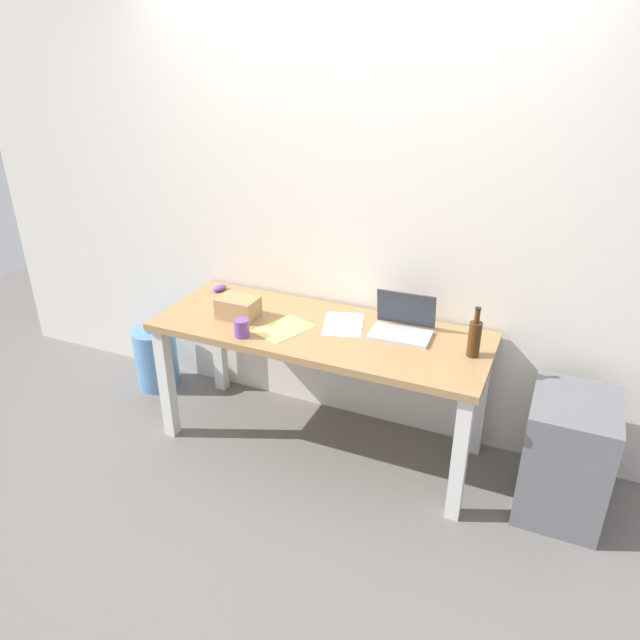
# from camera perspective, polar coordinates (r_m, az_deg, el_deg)

# --- Properties ---
(ground_plane) EXTENTS (8.00, 8.00, 0.00)m
(ground_plane) POSITION_cam_1_polar(r_m,az_deg,el_deg) (3.62, -0.00, -11.55)
(ground_plane) COLOR slate
(back_wall) EXTENTS (5.20, 0.08, 2.60)m
(back_wall) POSITION_cam_1_polar(r_m,az_deg,el_deg) (3.37, 2.79, 10.35)
(back_wall) COLOR silver
(back_wall) RESTS_ON ground
(desk) EXTENTS (1.83, 0.68, 0.76)m
(desk) POSITION_cam_1_polar(r_m,az_deg,el_deg) (3.26, -0.00, -2.41)
(desk) COLOR #A37A4C
(desk) RESTS_ON ground
(laptop_right) EXTENTS (0.33, 0.24, 0.22)m
(laptop_right) POSITION_cam_1_polar(r_m,az_deg,el_deg) (3.17, 7.91, -0.50)
(laptop_right) COLOR silver
(laptop_right) RESTS_ON desk
(beer_bottle) EXTENTS (0.06, 0.06, 0.26)m
(beer_bottle) POSITION_cam_1_polar(r_m,az_deg,el_deg) (3.00, 14.60, -1.64)
(beer_bottle) COLOR #47280F
(beer_bottle) RESTS_ON desk
(computer_mouse) EXTENTS (0.08, 0.11, 0.03)m
(computer_mouse) POSITION_cam_1_polar(r_m,az_deg,el_deg) (3.74, -9.60, 3.05)
(computer_mouse) COLOR #724799
(computer_mouse) RESTS_ON desk
(cardboard_box) EXTENTS (0.22, 0.16, 0.12)m
(cardboard_box) POSITION_cam_1_polar(r_m,az_deg,el_deg) (3.35, -7.86, 1.19)
(cardboard_box) COLOR tan
(cardboard_box) RESTS_ON desk
(coffee_mug) EXTENTS (0.08, 0.08, 0.09)m
(coffee_mug) POSITION_cam_1_polar(r_m,az_deg,el_deg) (3.14, -7.52, -0.77)
(coffee_mug) COLOR #724799
(coffee_mug) RESTS_ON desk
(paper_yellow_folder) EXTENTS (0.30, 0.35, 0.00)m
(paper_yellow_folder) POSITION_cam_1_polar(r_m,az_deg,el_deg) (3.22, -3.49, -0.83)
(paper_yellow_folder) COLOR #F4E06B
(paper_yellow_folder) RESTS_ON desk
(paper_sheet_near_back) EXTENTS (0.29, 0.34, 0.00)m
(paper_sheet_near_back) POSITION_cam_1_polar(r_m,az_deg,el_deg) (3.26, 2.26, -0.41)
(paper_sheet_near_back) COLOR white
(paper_sheet_near_back) RESTS_ON desk
(water_cooler_jug) EXTENTS (0.28, 0.28, 0.47)m
(water_cooler_jug) POSITION_cam_1_polar(r_m,az_deg,el_deg) (4.19, -15.41, -3.47)
(water_cooler_jug) COLOR #598CC6
(water_cooler_jug) RESTS_ON ground
(filing_cabinet) EXTENTS (0.40, 0.48, 0.64)m
(filing_cabinet) POSITION_cam_1_polar(r_m,az_deg,el_deg) (3.24, 22.52, -11.91)
(filing_cabinet) COLOR slate
(filing_cabinet) RESTS_ON ground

